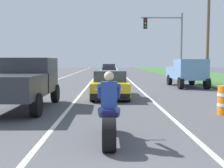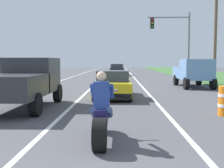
{
  "view_description": "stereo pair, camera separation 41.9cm",
  "coord_description": "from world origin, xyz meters",
  "px_view_note": "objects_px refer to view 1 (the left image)",
  "views": [
    {
      "loc": [
        -0.27,
        -2.46,
        1.84
      ],
      "look_at": [
        -0.13,
        7.83,
        1.0
      ],
      "focal_mm": 44.71,
      "sensor_mm": 36.0,
      "label": 1
    },
    {
      "loc": [
        0.15,
        -2.46,
        1.84
      ],
      "look_at": [
        -0.13,
        7.83,
        1.0
      ],
      "focal_mm": 44.71,
      "sensor_mm": 36.0,
      "label": 2
    }
  ],
  "objects_px": {
    "motorcycle_with_rider": "(109,117)",
    "sports_car_yellow": "(110,85)",
    "pickup_truck_left_lane_dark_grey": "(24,80)",
    "pickup_truck_right_shoulder_light_blue": "(187,71)",
    "distant_car_far_ahead": "(109,69)",
    "traffic_light_mast_near": "(169,37)"
  },
  "relations": [
    {
      "from": "distant_car_far_ahead",
      "to": "motorcycle_with_rider",
      "type": "bearing_deg",
      "value": -90.14
    },
    {
      "from": "motorcycle_with_rider",
      "to": "pickup_truck_left_lane_dark_grey",
      "type": "distance_m",
      "value": 5.68
    },
    {
      "from": "pickup_truck_left_lane_dark_grey",
      "to": "pickup_truck_right_shoulder_light_blue",
      "type": "height_order",
      "value": "same"
    },
    {
      "from": "pickup_truck_right_shoulder_light_blue",
      "to": "distant_car_far_ahead",
      "type": "xyz_separation_m",
      "value": [
        -5.56,
        16.32,
        -0.33
      ]
    },
    {
      "from": "motorcycle_with_rider",
      "to": "sports_car_yellow",
      "type": "bearing_deg",
      "value": 89.49
    },
    {
      "from": "pickup_truck_left_lane_dark_grey",
      "to": "pickup_truck_right_shoulder_light_blue",
      "type": "distance_m",
      "value": 12.79
    },
    {
      "from": "sports_car_yellow",
      "to": "distant_car_far_ahead",
      "type": "height_order",
      "value": "distant_car_far_ahead"
    },
    {
      "from": "traffic_light_mast_near",
      "to": "distant_car_far_ahead",
      "type": "bearing_deg",
      "value": 113.75
    },
    {
      "from": "pickup_truck_left_lane_dark_grey",
      "to": "traffic_light_mast_near",
      "type": "bearing_deg",
      "value": 57.76
    },
    {
      "from": "pickup_truck_left_lane_dark_grey",
      "to": "distant_car_far_ahead",
      "type": "height_order",
      "value": "pickup_truck_left_lane_dark_grey"
    },
    {
      "from": "traffic_light_mast_near",
      "to": "pickup_truck_right_shoulder_light_blue",
      "type": "bearing_deg",
      "value": -85.71
    },
    {
      "from": "pickup_truck_right_shoulder_light_blue",
      "to": "traffic_light_mast_near",
      "type": "bearing_deg",
      "value": 94.29
    },
    {
      "from": "distant_car_far_ahead",
      "to": "pickup_truck_left_lane_dark_grey",
      "type": "bearing_deg",
      "value": -97.48
    },
    {
      "from": "pickup_truck_left_lane_dark_grey",
      "to": "pickup_truck_right_shoulder_light_blue",
      "type": "relative_size",
      "value": 1.0
    },
    {
      "from": "motorcycle_with_rider",
      "to": "pickup_truck_left_lane_dark_grey",
      "type": "xyz_separation_m",
      "value": [
        -3.27,
        4.61,
        0.51
      ]
    },
    {
      "from": "distant_car_far_ahead",
      "to": "traffic_light_mast_near",
      "type": "bearing_deg",
      "value": -66.25
    },
    {
      "from": "motorcycle_with_rider",
      "to": "pickup_truck_right_shoulder_light_blue",
      "type": "relative_size",
      "value": 0.46
    },
    {
      "from": "sports_car_yellow",
      "to": "traffic_light_mast_near",
      "type": "bearing_deg",
      "value": 62.88
    },
    {
      "from": "distant_car_far_ahead",
      "to": "sports_car_yellow",
      "type": "bearing_deg",
      "value": -90.01
    },
    {
      "from": "pickup_truck_left_lane_dark_grey",
      "to": "pickup_truck_right_shoulder_light_blue",
      "type": "xyz_separation_m",
      "value": [
        8.91,
        9.17,
        0.0
      ]
    },
    {
      "from": "pickup_truck_left_lane_dark_grey",
      "to": "traffic_light_mast_near",
      "type": "relative_size",
      "value": 0.8
    },
    {
      "from": "sports_car_yellow",
      "to": "distant_car_far_ahead",
      "type": "bearing_deg",
      "value": 89.99
    }
  ]
}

